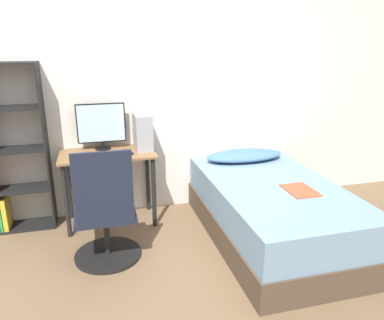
{
  "coord_description": "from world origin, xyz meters",
  "views": [
    {
      "loc": [
        -0.5,
        -2.51,
        1.8
      ],
      "look_at": [
        0.34,
        0.64,
        0.75
      ],
      "focal_mm": 35.0,
      "sensor_mm": 36.0,
      "label": 1
    }
  ],
  "objects_px": {
    "bookshelf": "(1,156)",
    "pc_tower": "(143,131)",
    "office_chair": "(106,221)",
    "bed": "(272,211)",
    "keyboard": "(102,155)",
    "monitor": "(101,125)"
  },
  "relations": [
    {
      "from": "bookshelf",
      "to": "pc_tower",
      "type": "xyz_separation_m",
      "value": [
        1.34,
        -0.06,
        0.16
      ]
    },
    {
      "from": "bookshelf",
      "to": "office_chair",
      "type": "distance_m",
      "value": 1.29
    },
    {
      "from": "bed",
      "to": "keyboard",
      "type": "bearing_deg",
      "value": 157.63
    },
    {
      "from": "office_chair",
      "to": "pc_tower",
      "type": "distance_m",
      "value": 1.05
    },
    {
      "from": "monitor",
      "to": "keyboard",
      "type": "distance_m",
      "value": 0.35
    },
    {
      "from": "monitor",
      "to": "keyboard",
      "type": "relative_size",
      "value": 1.09
    },
    {
      "from": "office_chair",
      "to": "keyboard",
      "type": "distance_m",
      "value": 0.73
    },
    {
      "from": "keyboard",
      "to": "monitor",
      "type": "bearing_deg",
      "value": 86.26
    },
    {
      "from": "bookshelf",
      "to": "office_chair",
      "type": "xyz_separation_m",
      "value": [
        0.9,
        -0.84,
        -0.39
      ]
    },
    {
      "from": "monitor",
      "to": "bed",
      "type": "bearing_deg",
      "value": -30.53
    },
    {
      "from": "office_chair",
      "to": "bed",
      "type": "distance_m",
      "value": 1.52
    },
    {
      "from": "bookshelf",
      "to": "office_chair",
      "type": "relative_size",
      "value": 1.59
    },
    {
      "from": "monitor",
      "to": "bookshelf",
      "type": "bearing_deg",
      "value": -177.82
    },
    {
      "from": "bookshelf",
      "to": "monitor",
      "type": "bearing_deg",
      "value": 2.18
    },
    {
      "from": "bookshelf",
      "to": "pc_tower",
      "type": "bearing_deg",
      "value": -2.36
    },
    {
      "from": "bookshelf",
      "to": "keyboard",
      "type": "bearing_deg",
      "value": -13.42
    },
    {
      "from": "office_chair",
      "to": "pc_tower",
      "type": "height_order",
      "value": "pc_tower"
    },
    {
      "from": "bookshelf",
      "to": "keyboard",
      "type": "relative_size",
      "value": 3.69
    },
    {
      "from": "office_chair",
      "to": "keyboard",
      "type": "xyz_separation_m",
      "value": [
        0.02,
        0.62,
        0.38
      ]
    },
    {
      "from": "office_chair",
      "to": "keyboard",
      "type": "relative_size",
      "value": 2.33
    },
    {
      "from": "monitor",
      "to": "pc_tower",
      "type": "bearing_deg",
      "value": -12.9
    },
    {
      "from": "pc_tower",
      "to": "keyboard",
      "type": "bearing_deg",
      "value": -158.26
    }
  ]
}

